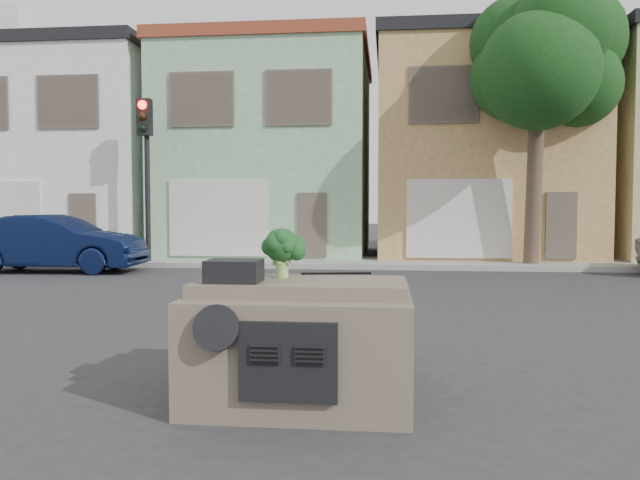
# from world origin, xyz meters

# --- Properties ---
(ground_plane) EXTENTS (120.00, 120.00, 0.00)m
(ground_plane) POSITION_xyz_m (0.00, 0.00, 0.00)
(ground_plane) COLOR #303033
(ground_plane) RESTS_ON ground
(sidewalk) EXTENTS (40.00, 3.00, 0.15)m
(sidewalk) POSITION_xyz_m (0.00, 10.50, 0.07)
(sidewalk) COLOR gray
(sidewalk) RESTS_ON ground
(townhouse_white) EXTENTS (7.20, 8.20, 7.55)m
(townhouse_white) POSITION_xyz_m (-11.00, 14.50, 3.77)
(townhouse_white) COLOR white
(townhouse_white) RESTS_ON ground
(townhouse_mint) EXTENTS (7.20, 8.20, 7.55)m
(townhouse_mint) POSITION_xyz_m (-3.50, 14.50, 3.77)
(townhouse_mint) COLOR #92C094
(townhouse_mint) RESTS_ON ground
(townhouse_tan) EXTENTS (7.20, 8.20, 7.55)m
(townhouse_tan) POSITION_xyz_m (4.00, 14.50, 3.77)
(townhouse_tan) COLOR tan
(townhouse_tan) RESTS_ON ground
(navy_sedan) EXTENTS (4.89, 1.92, 1.59)m
(navy_sedan) POSITION_xyz_m (-8.35, 7.52, 0.00)
(navy_sedan) COLOR #0B1538
(navy_sedan) RESTS_ON ground
(traffic_signal) EXTENTS (0.40, 0.40, 5.10)m
(traffic_signal) POSITION_xyz_m (-6.50, 9.50, 2.55)
(traffic_signal) COLOR black
(traffic_signal) RESTS_ON ground
(tree_near) EXTENTS (4.40, 4.00, 8.50)m
(tree_near) POSITION_xyz_m (5.00, 9.80, 4.25)
(tree_near) COLOR #163D14
(tree_near) RESTS_ON ground
(car_dashboard) EXTENTS (2.00, 1.80, 1.12)m
(car_dashboard) POSITION_xyz_m (0.00, -3.00, 0.56)
(car_dashboard) COLOR #695D4E
(car_dashboard) RESTS_ON ground
(instrument_hump) EXTENTS (0.48, 0.38, 0.20)m
(instrument_hump) POSITION_xyz_m (-0.58, -3.35, 1.22)
(instrument_hump) COLOR black
(instrument_hump) RESTS_ON car_dashboard
(wiper_arm) EXTENTS (0.69, 0.15, 0.02)m
(wiper_arm) POSITION_xyz_m (0.28, -2.62, 1.13)
(wiper_arm) COLOR black
(wiper_arm) RESTS_ON car_dashboard
(broccoli) EXTENTS (0.55, 0.55, 0.48)m
(broccoli) POSITION_xyz_m (-0.21, -2.97, 1.36)
(broccoli) COLOR #143A18
(broccoli) RESTS_ON car_dashboard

